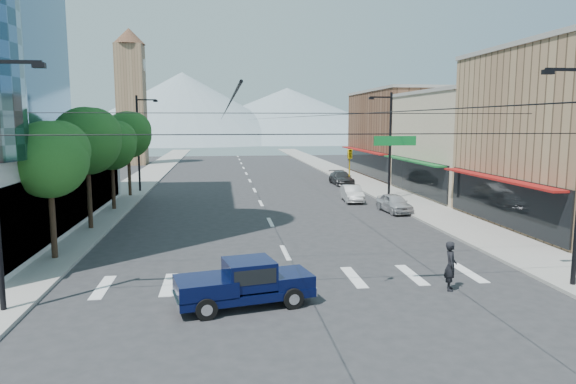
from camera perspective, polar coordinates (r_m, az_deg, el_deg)
name	(u,v)px	position (r m, az deg, el deg)	size (l,w,h in m)	color
ground	(304,291)	(20.67, 1.82, -10.94)	(160.00, 160.00, 0.00)	#28282B
sidewalk_left	(143,180)	(60.31, -15.83, 1.33)	(4.00, 120.00, 0.15)	gray
sidewalk_right	(350,177)	(61.56, 6.86, 1.70)	(4.00, 120.00, 0.15)	gray
shop_mid	(482,145)	(49.16, 20.76, 4.86)	(12.00, 14.00, 9.00)	tan
shop_far	(415,135)	(63.69, 13.97, 6.17)	(12.00, 18.00, 10.00)	brown
clock_tower	(131,94)	(82.48, -17.03, 10.33)	(4.80, 4.80, 20.40)	#8C6B4C
mountain_left	(183,107)	(169.76, -11.60, 9.21)	(80.00, 80.00, 22.00)	gray
mountain_right	(287,114)	(180.80, -0.09, 8.65)	(90.00, 90.00, 18.00)	gray
tree_near	(52,157)	(26.65, -24.72, 3.56)	(3.65, 3.64, 6.71)	black
tree_midnear	(89,139)	(33.36, -21.24, 5.52)	(4.09, 4.09, 7.52)	black
tree_midfar	(113,144)	(40.21, -18.85, 5.09)	(3.65, 3.64, 6.71)	black
tree_far	(129,133)	(47.07, -17.21, 6.24)	(4.09, 4.09, 7.52)	black
signal_rig	(314,177)	(18.72, 2.96, 1.67)	(21.80, 0.20, 9.00)	black
lamp_pole_nw	(140,140)	(49.89, -16.17, 5.61)	(2.00, 0.25, 9.00)	black
lamp_pole_ne	(389,142)	(43.59, 11.12, 5.48)	(2.00, 0.25, 9.00)	black
pickup_truck	(244,282)	(18.90, -4.92, -9.97)	(5.27, 2.78, 1.70)	#070D33
pedestrian	(451,266)	(21.48, 17.62, -7.83)	(0.72, 0.47, 1.97)	black
parked_car_near	(394,203)	(38.47, 11.73, -1.22)	(1.62, 4.02, 1.37)	#B5B5BA
parked_car_mid	(352,194)	(43.05, 7.11, -0.17)	(1.42, 4.07, 1.34)	#BDBDBD
parked_car_far	(341,178)	(54.43, 5.95, 1.56)	(1.93, 4.76, 1.38)	#2E2E30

